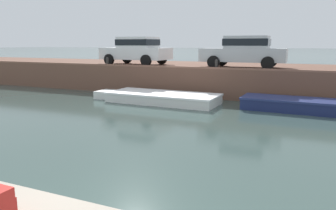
# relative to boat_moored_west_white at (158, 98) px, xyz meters

# --- Properties ---
(ground_plane) EXTENTS (400.00, 400.00, 0.00)m
(ground_plane) POSITION_rel_boat_moored_west_white_xyz_m (3.64, -4.30, -0.22)
(ground_plane) COLOR #384C47
(far_quay_wall) EXTENTS (60.00, 6.00, 1.44)m
(far_quay_wall) POSITION_rel_boat_moored_west_white_xyz_m (3.64, 4.79, 0.50)
(far_quay_wall) COLOR brown
(far_quay_wall) RESTS_ON ground
(far_wall_coping) EXTENTS (60.00, 0.24, 0.08)m
(far_wall_coping) POSITION_rel_boat_moored_west_white_xyz_m (3.64, 1.91, 1.26)
(far_wall_coping) COLOR brown
(far_wall_coping) RESTS_ON far_quay_wall
(boat_moored_west_white) EXTENTS (5.99, 2.07, 0.45)m
(boat_moored_west_white) POSITION_rel_boat_moored_west_white_xyz_m (0.00, 0.00, 0.00)
(boat_moored_west_white) COLOR white
(boat_moored_west_white) RESTS_ON ground
(boat_moored_central_navy) EXTENTS (5.40, 1.65, 0.49)m
(boat_moored_central_navy) POSITION_rel_boat_moored_west_white_xyz_m (6.18, 0.45, 0.02)
(boat_moored_central_navy) COLOR navy
(boat_moored_central_navy) RESTS_ON ground
(car_leftmost_white) EXTENTS (3.93, 2.12, 1.54)m
(car_leftmost_white) POSITION_rel_boat_moored_west_white_xyz_m (-2.92, 3.28, 2.06)
(car_leftmost_white) COLOR white
(car_leftmost_white) RESTS_ON far_quay_wall
(car_left_inner_silver) EXTENTS (4.12, 2.07, 1.54)m
(car_left_inner_silver) POSITION_rel_boat_moored_west_white_xyz_m (3.15, 3.29, 2.06)
(car_left_inner_silver) COLOR #B7BABC
(car_left_inner_silver) RESTS_ON far_quay_wall
(mooring_bollard_west) EXTENTS (0.15, 0.15, 0.45)m
(mooring_bollard_west) POSITION_rel_boat_moored_west_white_xyz_m (-4.06, 2.04, 1.46)
(mooring_bollard_west) COLOR #2D2B28
(mooring_bollard_west) RESTS_ON far_quay_wall
(mooring_bollard_mid) EXTENTS (0.15, 0.15, 0.45)m
(mooring_bollard_mid) POSITION_rel_boat_moored_west_white_xyz_m (2.09, 2.04, 1.46)
(mooring_bollard_mid) COLOR #2D2B28
(mooring_bollard_mid) RESTS_ON far_quay_wall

